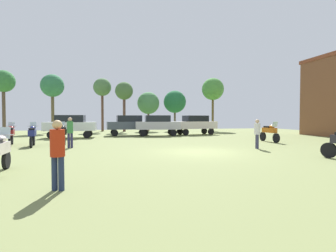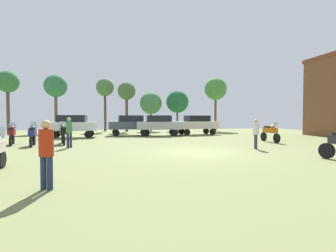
# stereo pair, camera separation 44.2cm
# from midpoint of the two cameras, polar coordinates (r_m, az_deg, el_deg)

# --- Properties ---
(ground_plane) EXTENTS (44.00, 52.00, 0.02)m
(ground_plane) POSITION_cam_midpoint_polar(r_m,az_deg,el_deg) (13.21, 6.06, -5.87)
(ground_plane) COLOR olive
(motorcycle_1) EXTENTS (0.69, 2.11, 1.50)m
(motorcycle_1) POSITION_cam_midpoint_polar(r_m,az_deg,el_deg) (17.81, -28.79, -1.69)
(motorcycle_1) COLOR black
(motorcycle_1) RESTS_ON ground
(motorcycle_3) EXTENTS (0.76, 2.06, 1.48)m
(motorcycle_3) POSITION_cam_midpoint_polar(r_m,az_deg,el_deg) (19.17, -32.38, -1.54)
(motorcycle_3) COLOR black
(motorcycle_3) RESTS_ON ground
(motorcycle_6) EXTENTS (0.62, 2.27, 1.51)m
(motorcycle_6) POSITION_cam_midpoint_polar(r_m,az_deg,el_deg) (19.97, 21.24, -1.21)
(motorcycle_6) COLOR black
(motorcycle_6) RESTS_ON ground
(motorcycle_7) EXTENTS (0.78, 2.13, 1.51)m
(motorcycle_7) POSITION_cam_midpoint_polar(r_m,az_deg,el_deg) (18.29, -23.16, -1.51)
(motorcycle_7) COLOR black
(motorcycle_7) RESTS_ON ground
(car_1) EXTENTS (4.53, 2.44, 2.00)m
(car_1) POSITION_cam_midpoint_polar(r_m,az_deg,el_deg) (26.78, 5.69, 0.57)
(car_1) COLOR black
(car_1) RESTS_ON ground
(car_2) EXTENTS (4.35, 1.93, 2.00)m
(car_2) POSITION_cam_midpoint_polar(r_m,az_deg,el_deg) (24.05, -21.50, 0.31)
(car_2) COLOR black
(car_2) RESTS_ON ground
(car_3) EXTENTS (4.40, 2.07, 2.00)m
(car_3) POSITION_cam_midpoint_polar(r_m,az_deg,el_deg) (25.59, -9.20, 0.50)
(car_3) COLOR black
(car_3) RESTS_ON ground
(car_4) EXTENTS (4.38, 2.01, 2.00)m
(car_4) POSITION_cam_midpoint_polar(r_m,az_deg,el_deg) (24.93, -2.89, 0.48)
(car_4) COLOR black
(car_4) RESTS_ON ground
(person_1) EXTENTS (0.43, 0.43, 1.71)m
(person_1) POSITION_cam_midpoint_polar(r_m,az_deg,el_deg) (6.78, -25.27, -4.81)
(person_1) COLOR #202C4B
(person_1) RESTS_ON ground
(person_2) EXTENTS (0.42, 0.42, 1.67)m
(person_2) POSITION_cam_midpoint_polar(r_m,az_deg,el_deg) (15.24, 18.60, -1.21)
(person_2) COLOR #32314E
(person_2) RESTS_ON ground
(person_3) EXTENTS (0.38, 0.38, 1.79)m
(person_3) POSITION_cam_midpoint_polar(r_m,az_deg,el_deg) (15.95, -21.87, -0.85)
(person_3) COLOR #29264E
(person_3) RESTS_ON ground
(tree_1) EXTENTS (2.27, 2.27, 6.35)m
(tree_1) POSITION_cam_midpoint_polar(r_m,az_deg,el_deg) (33.29, -10.21, 7.55)
(tree_1) COLOR brown
(tree_1) RESTS_ON ground
(tree_2) EXTENTS (3.06, 3.06, 5.49)m
(tree_2) POSITION_cam_midpoint_polar(r_m,az_deg,el_deg) (34.99, 1.18, 5.42)
(tree_2) COLOR brown
(tree_2) RESTS_ON ground
(tree_3) EXTENTS (2.29, 2.29, 6.90)m
(tree_3) POSITION_cam_midpoint_polar(r_m,az_deg,el_deg) (34.47, -14.91, 8.21)
(tree_3) COLOR brown
(tree_3) RESTS_ON ground
(tree_4) EXTENTS (2.94, 2.94, 5.20)m
(tree_4) POSITION_cam_midpoint_polar(r_m,az_deg,el_deg) (34.21, -4.80, 5.11)
(tree_4) COLOR brown
(tree_4) RESTS_ON ground
(tree_5) EXTENTS (2.67, 2.67, 6.92)m
(tree_5) POSITION_cam_midpoint_polar(r_m,az_deg,el_deg) (33.54, -24.87, 8.06)
(tree_5) COLOR brown
(tree_5) RESTS_ON ground
(tree_6) EXTENTS (2.49, 2.49, 7.19)m
(tree_6) POSITION_cam_midpoint_polar(r_m,az_deg,el_deg) (34.97, -33.33, 8.18)
(tree_6) COLOR brown
(tree_6) RESTS_ON ground
(tree_7) EXTENTS (3.01, 3.01, 7.21)m
(tree_7) POSITION_cam_midpoint_polar(r_m,az_deg,el_deg) (35.70, 9.68, 8.08)
(tree_7) COLOR brown
(tree_7) RESTS_ON ground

